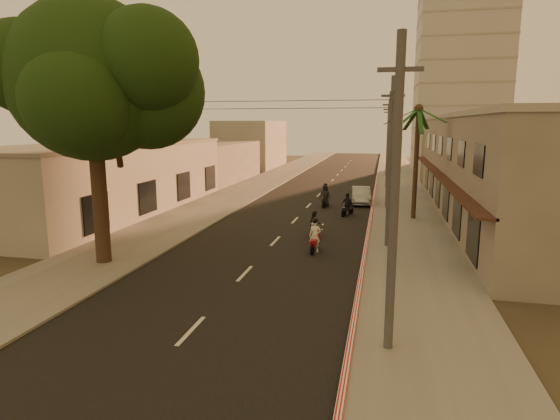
# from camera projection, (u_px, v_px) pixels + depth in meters

# --- Properties ---
(ground) EXTENTS (160.00, 160.00, 0.00)m
(ground) POSITION_uv_depth(u_px,v_px,m) (230.00, 289.00, 18.93)
(ground) COLOR #383023
(ground) RESTS_ON ground
(road) EXTENTS (10.00, 140.00, 0.02)m
(road) POSITION_uv_depth(u_px,v_px,m) (309.00, 206.00, 38.12)
(road) COLOR black
(road) RESTS_ON ground
(sidewalk_right) EXTENTS (5.00, 140.00, 0.12)m
(sidewalk_right) POSITION_uv_depth(u_px,v_px,m) (403.00, 209.00, 36.51)
(sidewalk_right) COLOR slate
(sidewalk_right) RESTS_ON ground
(sidewalk_left) EXTENTS (5.00, 140.00, 0.12)m
(sidewalk_left) POSITION_uv_depth(u_px,v_px,m) (221.00, 202.00, 39.72)
(sidewalk_left) COLOR slate
(sidewalk_left) RESTS_ON ground
(curb_stripe) EXTENTS (0.20, 60.00, 0.20)m
(curb_stripe) POSITION_uv_depth(u_px,v_px,m) (370.00, 219.00, 32.22)
(curb_stripe) COLOR red
(curb_stripe) RESTS_ON ground
(shophouse_row) EXTENTS (8.80, 34.20, 7.30)m
(shophouse_row) POSITION_uv_depth(u_px,v_px,m) (503.00, 167.00, 32.56)
(shophouse_row) COLOR gray
(shophouse_row) RESTS_ON ground
(left_building) EXTENTS (8.20, 24.20, 5.20)m
(left_building) POSITION_uv_depth(u_px,v_px,m) (111.00, 178.00, 34.88)
(left_building) COLOR #9F9990
(left_building) RESTS_ON ground
(distant_tower) EXTENTS (12.10, 12.10, 28.00)m
(distant_tower) POSITION_uv_depth(u_px,v_px,m) (460.00, 71.00, 66.71)
(distant_tower) COLOR #B7B5B2
(distant_tower) RESTS_ON ground
(broadleaf_tree) EXTENTS (9.60, 8.70, 12.10)m
(broadleaf_tree) POSITION_uv_depth(u_px,v_px,m) (101.00, 81.00, 20.86)
(broadleaf_tree) COLOR black
(broadleaf_tree) RESTS_ON ground
(palm_tree) EXTENTS (5.00, 5.00, 8.20)m
(palm_tree) POSITION_uv_depth(u_px,v_px,m) (418.00, 115.00, 31.28)
(palm_tree) COLOR black
(palm_tree) RESTS_ON ground
(utility_poles) EXTENTS (1.20, 48.26, 9.00)m
(utility_poles) POSITION_uv_depth(u_px,v_px,m) (390.00, 124.00, 35.61)
(utility_poles) COLOR #38383A
(utility_poles) RESTS_ON ground
(filler_right) EXTENTS (8.00, 14.00, 6.00)m
(filler_right) POSITION_uv_depth(u_px,v_px,m) (451.00, 153.00, 58.58)
(filler_right) COLOR #9F9990
(filler_right) RESTS_ON ground
(filler_left_near) EXTENTS (8.00, 14.00, 4.40)m
(filler_left_near) POSITION_uv_depth(u_px,v_px,m) (209.00, 162.00, 54.15)
(filler_left_near) COLOR #9F9990
(filler_left_near) RESTS_ON ground
(filler_left_far) EXTENTS (8.00, 14.00, 7.00)m
(filler_left_far) POSITION_uv_depth(u_px,v_px,m) (251.00, 144.00, 71.19)
(filler_left_far) COLOR #9F9990
(filler_left_far) RESTS_ON ground
(scooter_red) EXTENTS (0.74, 1.87, 1.84)m
(scooter_red) POSITION_uv_depth(u_px,v_px,m) (315.00, 237.00, 24.26)
(scooter_red) COLOR black
(scooter_red) RESTS_ON ground
(scooter_mid_a) EXTENTS (1.13, 1.55, 1.60)m
(scooter_mid_a) POSITION_uv_depth(u_px,v_px,m) (314.00, 225.00, 27.51)
(scooter_mid_a) COLOR black
(scooter_mid_a) RESTS_ON ground
(scooter_mid_b) EXTENTS (1.24, 1.64, 1.72)m
(scooter_mid_b) POSITION_uv_depth(u_px,v_px,m) (347.00, 205.00, 33.86)
(scooter_mid_b) COLOR black
(scooter_mid_b) RESTS_ON ground
(scooter_far_a) EXTENTS (0.95, 1.97, 1.94)m
(scooter_far_a) POSITION_uv_depth(u_px,v_px,m) (325.00, 196.00, 37.40)
(scooter_far_a) COLOR black
(scooter_far_a) RESTS_ON ground
(parked_car) EXTENTS (2.18, 4.49, 1.40)m
(parked_car) POSITION_uv_depth(u_px,v_px,m) (361.00, 196.00, 38.96)
(parked_car) COLOR #929499
(parked_car) RESTS_ON ground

